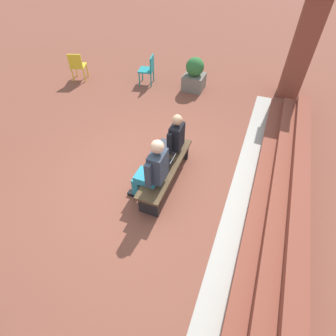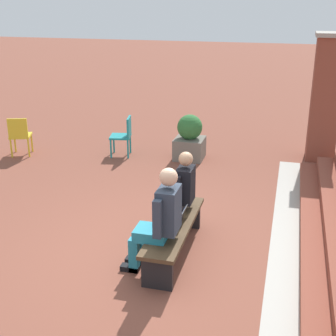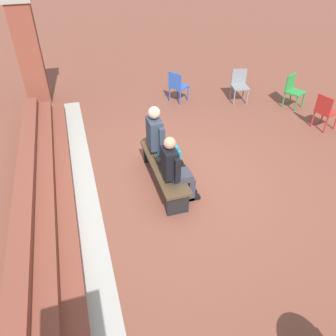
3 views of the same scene
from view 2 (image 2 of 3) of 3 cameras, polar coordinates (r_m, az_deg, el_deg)
ground_plane at (r=6.33m, az=-1.68°, el=-10.35°), size 60.00×60.00×0.00m
concrete_strip at (r=6.17m, az=13.88°, el=-11.83°), size 8.24×0.40×0.01m
brick_pillar_left_of_steps at (r=10.00m, az=18.67°, el=8.11°), size 0.64×0.64×2.56m
bench at (r=6.14m, az=0.75°, el=-7.58°), size 1.80×0.44×0.45m
person_student at (r=6.42m, az=1.24°, el=-2.96°), size 0.50×0.64×1.28m
person_adult at (r=5.61m, az=-1.02°, el=-6.12°), size 0.56×0.71×1.38m
laptop at (r=6.09m, az=0.94°, el=-6.26°), size 0.32×0.29×0.21m
plastic_chair_near_bench_left at (r=10.36m, az=-17.65°, el=3.98°), size 0.54×0.54×0.84m
plastic_chair_by_pillar at (r=9.93m, az=-5.39°, el=4.18°), size 0.49×0.49×0.84m
planter at (r=9.72m, az=2.65°, el=3.62°), size 0.60×0.60×0.94m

